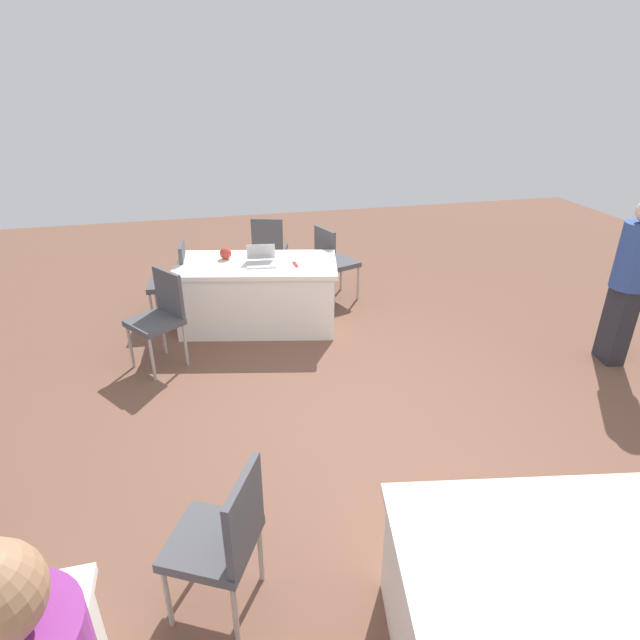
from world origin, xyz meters
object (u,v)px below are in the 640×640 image
table_back_left (566,600)px  chair_aisle (333,259)px  yarn_ball (226,253)px  scissors_red (295,264)px  chair_near_front (174,278)px  laptop_silver (261,261)px  chair_tucked_right (224,535)px  person_organiser (630,276)px  table_foreground (258,294)px  chair_back_row (160,313)px  chair_tucked_left (269,246)px

table_back_left → chair_aisle: size_ratio=1.92×
yarn_ball → scissors_red: bearing=153.0°
table_back_left → chair_near_front: bearing=-66.7°
chair_aisle → yarn_ball: 1.42m
laptop_silver → chair_tucked_right: bearing=85.8°
chair_tucked_right → laptop_silver: bearing=16.2°
person_organiser → chair_near_front: bearing=73.2°
table_back_left → chair_tucked_right: bearing=-21.9°
chair_aisle → person_organiser: 3.25m
chair_aisle → laptop_silver: bearing=-78.8°
laptop_silver → chair_near_front: bearing=-15.2°
chair_tucked_right → yarn_ball: chair_tucked_right is taller
table_back_left → chair_aisle: bearing=-90.4°
chair_near_front → chair_aisle: size_ratio=0.99×
chair_aisle → scissors_red: chair_aisle is taller
chair_near_front → yarn_ball: (-0.61, 0.12, 0.29)m
table_foreground → chair_back_row: bearing=33.5°
chair_tucked_right → person_organiser: size_ratio=0.57×
chair_tucked_left → yarn_ball: 1.30m
chair_tucked_left → chair_tucked_right: 4.88m
chair_aisle → chair_back_row: chair_back_row is taller
table_foreground → yarn_ball: size_ratio=14.83×
chair_tucked_right → table_foreground: bearing=17.2°
yarn_ball → table_foreground: bearing=147.5°
table_back_left → chair_aisle: 4.68m
table_back_left → chair_near_front: 4.87m
chair_back_row → laptop_silver: size_ratio=2.79×
chair_near_front → laptop_silver: size_ratio=2.73×
chair_tucked_left → person_organiser: size_ratio=0.57×
chair_tucked_right → laptop_silver: (-0.65, -3.44, 0.27)m
chair_tucked_right → laptop_silver: 3.51m
table_foreground → person_organiser: (-3.41, 1.65, 0.54)m
chair_tucked_left → chair_near_front: bearing=-125.0°
table_back_left → scissors_red: size_ratio=10.23×
chair_tucked_left → chair_back_row: size_ratio=0.97×
chair_tucked_right → chair_back_row: bearing=35.7°
chair_near_front → scissors_red: size_ratio=5.28×
chair_near_front → scissors_red: chair_near_front is taller
chair_tucked_right → person_organiser: bearing=-38.3°
table_back_left → chair_tucked_left: bearing=-82.9°
table_back_left → person_organiser: person_organiser is taller
chair_near_front → chair_back_row: (0.11, 1.02, 0.02)m
person_organiser → chair_tucked_right: bearing=122.5°
yarn_ball → scissors_red: yarn_ball is taller
chair_tucked_left → scissors_red: 1.48m
chair_aisle → table_foreground: bearing=-82.7°
chair_near_front → laptop_silver: bearing=-108.3°
chair_near_front → yarn_ball: 0.68m
chair_tucked_left → scissors_red: bearing=-69.0°
chair_back_row → scissors_red: size_ratio=5.41×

